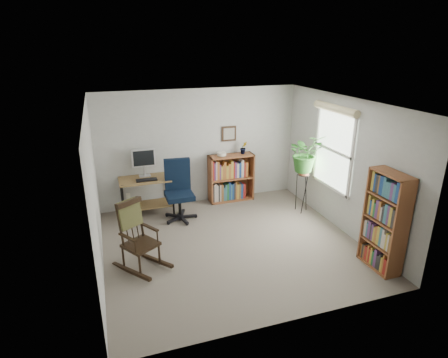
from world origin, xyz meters
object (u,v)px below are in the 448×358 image
object	(u,v)px
desk	(147,196)
office_chair	(179,191)
rocking_chair	(140,236)
low_bookshelf	(231,178)
tall_bookshelf	(385,222)

from	to	relation	value
desk	office_chair	distance (m)	0.77
desk	rocking_chair	bearing A→B (deg)	-100.23
desk	low_bookshelf	world-z (taller)	low_bookshelf
tall_bookshelf	desk	bearing A→B (deg)	135.47
office_chair	rocking_chair	bearing A→B (deg)	-116.17
desk	tall_bookshelf	distance (m)	4.37
rocking_chair	desk	bearing A→B (deg)	47.45
rocking_chair	tall_bookshelf	bearing A→B (deg)	-50.35
rocking_chair	office_chair	bearing A→B (deg)	25.71
desk	rocking_chair	xyz separation A→B (m)	(-0.35, -1.93, 0.17)
office_chair	rocking_chair	size ratio (longest dim) A/B	1.09
desk	tall_bookshelf	bearing A→B (deg)	-44.53
office_chair	tall_bookshelf	distance (m)	3.62
rocking_chair	low_bookshelf	size ratio (longest dim) A/B	1.06
low_bookshelf	tall_bookshelf	bearing A→B (deg)	-67.91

